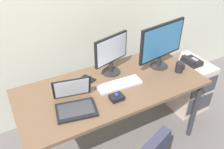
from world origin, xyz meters
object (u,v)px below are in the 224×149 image
(keyboard, at_px, (119,84))
(cell_phone, at_px, (88,79))
(monitor_side, at_px, (111,53))
(trackball_mouse, at_px, (117,97))
(coffee_mug, at_px, (180,67))
(file_cabinet, at_px, (186,84))
(laptop, at_px, (75,102))
(desk_phone, at_px, (191,61))
(monitor_main, at_px, (162,43))
(banana, at_px, (148,53))

(keyboard, bearing_deg, cell_phone, 132.17)
(monitor_side, xyz_separation_m, trackball_mouse, (-0.16, -0.38, -0.20))
(coffee_mug, relative_size, cell_phone, 0.71)
(monitor_side, bearing_deg, file_cabinet, -4.84)
(file_cabinet, xyz_separation_m, laptop, (-1.50, -0.22, 0.49))
(monitor_side, xyz_separation_m, coffee_mug, (0.59, -0.31, -0.17))
(file_cabinet, bearing_deg, desk_phone, -116.78)
(monitor_main, xyz_separation_m, keyboard, (-0.52, -0.09, -0.25))
(desk_phone, bearing_deg, coffee_mug, -152.46)
(file_cabinet, bearing_deg, monitor_main, -174.52)
(cell_phone, bearing_deg, keyboard, -72.30)
(keyboard, distance_m, banana, 0.66)
(monitor_side, bearing_deg, cell_phone, 179.97)
(keyboard, bearing_deg, trackball_mouse, -127.22)
(laptop, height_order, coffee_mug, laptop)
(trackball_mouse, bearing_deg, monitor_side, 67.46)
(desk_phone, relative_size, laptop, 0.55)
(desk_phone, height_order, keyboard, keyboard)
(keyboard, relative_size, banana, 2.19)
(monitor_side, xyz_separation_m, cell_phone, (-0.25, 0.00, -0.21))
(monitor_main, xyz_separation_m, laptop, (-0.98, -0.17, -0.21))
(keyboard, bearing_deg, monitor_side, 79.75)
(monitor_main, relative_size, cell_phone, 3.90)
(monitor_main, bearing_deg, laptop, -170.18)
(laptop, bearing_deg, cell_phone, 50.48)
(coffee_mug, height_order, banana, coffee_mug)
(desk_phone, height_order, monitor_main, monitor_main)
(monitor_main, distance_m, laptop, 1.02)
(desk_phone, distance_m, trackball_mouse, 1.19)
(coffee_mug, relative_size, banana, 0.53)
(desk_phone, bearing_deg, monitor_side, 174.18)
(file_cabinet, xyz_separation_m, keyboard, (-1.04, -0.14, 0.46))
(monitor_main, bearing_deg, trackball_mouse, -158.78)
(keyboard, relative_size, trackball_mouse, 3.78)
(monitor_main, relative_size, banana, 2.91)
(file_cabinet, bearing_deg, cell_phone, 176.11)
(file_cabinet, bearing_deg, coffee_mug, -151.13)
(monitor_side, bearing_deg, laptop, -148.63)
(file_cabinet, xyz_separation_m, trackball_mouse, (-1.16, -0.30, 0.46))
(monitor_side, xyz_separation_m, keyboard, (-0.04, -0.23, -0.21))
(trackball_mouse, bearing_deg, file_cabinet, 14.45)
(monitor_side, distance_m, trackball_mouse, 0.46)
(file_cabinet, distance_m, desk_phone, 0.34)
(file_cabinet, height_order, coffee_mug, coffee_mug)
(keyboard, bearing_deg, banana, 30.92)
(keyboard, xyz_separation_m, coffee_mug, (0.63, -0.08, 0.04))
(coffee_mug, distance_m, banana, 0.43)
(trackball_mouse, height_order, coffee_mug, coffee_mug)
(monitor_side, relative_size, laptop, 1.07)
(monitor_main, height_order, trackball_mouse, monitor_main)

